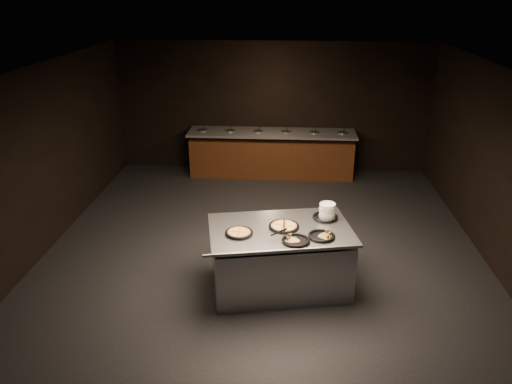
{
  "coord_description": "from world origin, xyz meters",
  "views": [
    {
      "loc": [
        0.36,
        -7.1,
        4.01
      ],
      "look_at": [
        -0.13,
        0.3,
        0.92
      ],
      "focal_mm": 35.0,
      "sensor_mm": 36.0,
      "label": 1
    }
  ],
  "objects_px": {
    "serving_counter": "(280,259)",
    "pan_cheese_whole": "(284,226)",
    "plate_stack": "(327,211)",
    "pan_veggie_whole": "(239,233)"
  },
  "relations": [
    {
      "from": "serving_counter",
      "to": "pan_cheese_whole",
      "type": "bearing_deg",
      "value": 27.12
    },
    {
      "from": "plate_stack",
      "to": "pan_veggie_whole",
      "type": "xyz_separation_m",
      "value": [
        -1.2,
        -0.56,
        -0.09
      ]
    },
    {
      "from": "plate_stack",
      "to": "pan_cheese_whole",
      "type": "height_order",
      "value": "plate_stack"
    },
    {
      "from": "plate_stack",
      "to": "pan_cheese_whole",
      "type": "distance_m",
      "value": 0.7
    },
    {
      "from": "plate_stack",
      "to": "pan_veggie_whole",
      "type": "relative_size",
      "value": 0.61
    },
    {
      "from": "pan_veggie_whole",
      "to": "pan_cheese_whole",
      "type": "height_order",
      "value": "same"
    },
    {
      "from": "serving_counter",
      "to": "pan_veggie_whole",
      "type": "xyz_separation_m",
      "value": [
        -0.55,
        -0.2,
        0.5
      ]
    },
    {
      "from": "plate_stack",
      "to": "pan_veggie_whole",
      "type": "height_order",
      "value": "plate_stack"
    },
    {
      "from": "serving_counter",
      "to": "plate_stack",
      "type": "height_order",
      "value": "plate_stack"
    },
    {
      "from": "serving_counter",
      "to": "pan_cheese_whole",
      "type": "distance_m",
      "value": 0.51
    }
  ]
}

